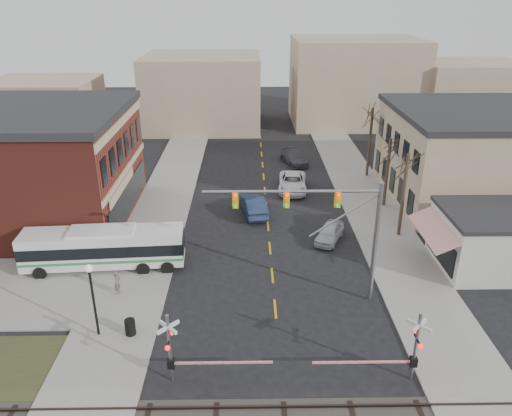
{
  "coord_description": "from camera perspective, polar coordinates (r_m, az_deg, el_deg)",
  "views": [
    {
      "loc": [
        -1.62,
        -23.92,
        18.24
      ],
      "look_at": [
        -1.08,
        9.74,
        3.5
      ],
      "focal_mm": 35.0,
      "sensor_mm": 36.0,
      "label": 1
    }
  ],
  "objects": [
    {
      "name": "car_b",
      "position": [
        43.96,
        -0.29,
        0.32
      ],
      "size": [
        2.6,
        5.28,
        1.66
      ],
      "primitive_type": "imported",
      "rotation": [
        0.0,
        0.0,
        3.31
      ],
      "color": "#1C2946",
      "rests_on": "ground"
    },
    {
      "name": "rr_crossing_east",
      "position": [
        26.75,
        16.87,
        -15.04
      ],
      "size": [
        5.6,
        1.36,
        4.0
      ],
      "color": "gray",
      "rests_on": "ground"
    },
    {
      "name": "tree_east_c",
      "position": [
        53.5,
        12.86,
        7.3
      ],
      "size": [
        0.28,
        0.28,
        7.2
      ],
      "color": "#382B21",
      "rests_on": "sidewalk_east"
    },
    {
      "name": "street_lamp",
      "position": [
        29.11,
        -18.3,
        -8.45
      ],
      "size": [
        0.44,
        0.44,
        4.56
      ],
      "color": "black",
      "rests_on": "sidewalk_west"
    },
    {
      "name": "pedestrian_far",
      "position": [
        36.27,
        -13.24,
        -5.42
      ],
      "size": [
        1.09,
        1.03,
        1.77
      ],
      "primitive_type": "imported",
      "rotation": [
        0.0,
        0.0,
        0.57
      ],
      "color": "#383C62",
      "rests_on": "sidewalk_west"
    },
    {
      "name": "car_a",
      "position": [
        39.82,
        8.4,
        -2.8
      ],
      "size": [
        3.11,
        4.3,
        1.36
      ],
      "primitive_type": "imported",
      "rotation": [
        0.0,
        0.0,
        -0.42
      ],
      "color": "#B3B3B8",
      "rests_on": "ground"
    },
    {
      "name": "ground",
      "position": [
        30.13,
        2.41,
        -13.65
      ],
      "size": [
        160.0,
        160.0,
        0.0
      ],
      "primitive_type": "plane",
      "color": "black",
      "rests_on": "ground"
    },
    {
      "name": "trash_bin",
      "position": [
        30.12,
        -14.18,
        -13.05
      ],
      "size": [
        0.6,
        0.6,
        0.96
      ],
      "primitive_type": "cylinder",
      "color": "black",
      "rests_on": "sidewalk_west"
    },
    {
      "name": "tree_east_b",
      "position": [
        46.21,
        14.75,
        3.94
      ],
      "size": [
        0.28,
        0.28,
        6.3
      ],
      "color": "#382B21",
      "rests_on": "sidewalk_east"
    },
    {
      "name": "pedestrian_near",
      "position": [
        33.77,
        -15.56,
        -8.18
      ],
      "size": [
        0.45,
        0.63,
        1.61
      ],
      "primitive_type": "imported",
      "rotation": [
        0.0,
        0.0,
        1.46
      ],
      "color": "#62564F",
      "rests_on": "sidewalk_west"
    },
    {
      "name": "rr_crossing_west",
      "position": [
        25.88,
        -8.85,
        -15.66
      ],
      "size": [
        5.6,
        1.36,
        4.0
      ],
      "color": "gray",
      "rests_on": "ground"
    },
    {
      "name": "tree_east_a",
      "position": [
        40.68,
        16.48,
        1.37
      ],
      "size": [
        0.28,
        0.28,
        6.75
      ],
      "color": "#382B21",
      "rests_on": "sidewalk_east"
    },
    {
      "name": "tan_building",
      "position": [
        51.79,
        26.38,
        5.49
      ],
      "size": [
        20.3,
        15.3,
        8.5
      ],
      "color": "tan",
      "rests_on": "ground"
    },
    {
      "name": "car_d",
      "position": [
        57.33,
        4.38,
        5.77
      ],
      "size": [
        3.35,
        5.23,
        1.41
      ],
      "primitive_type": "imported",
      "rotation": [
        0.0,
        0.0,
        0.31
      ],
      "color": "#47474D",
      "rests_on": "ground"
    },
    {
      "name": "sidewalk_east",
      "position": [
        48.82,
        12.31,
        1.21
      ],
      "size": [
        5.0,
        60.0,
        0.12
      ],
      "primitive_type": "cube",
      "color": "gray",
      "rests_on": "ground"
    },
    {
      "name": "sidewalk_west",
      "position": [
        48.18,
        -10.27,
        1.08
      ],
      "size": [
        5.0,
        60.0,
        0.12
      ],
      "primitive_type": "cube",
      "color": "gray",
      "rests_on": "ground"
    },
    {
      "name": "traffic_signal_mast",
      "position": [
        30.04,
        8.45,
        -1.16
      ],
      "size": [
        10.57,
        0.3,
        8.0
      ],
      "color": "gray",
      "rests_on": "ground"
    },
    {
      "name": "transit_bus",
      "position": [
        36.76,
        -17.04,
        -4.33
      ],
      "size": [
        11.34,
        3.23,
        2.88
      ],
      "color": "silver",
      "rests_on": "ground"
    },
    {
      "name": "car_c",
      "position": [
        49.44,
        4.19,
        2.92
      ],
      "size": [
        3.13,
        5.95,
        1.6
      ],
      "primitive_type": "imported",
      "rotation": [
        0.0,
        0.0,
        -0.09
      ],
      "color": "white",
      "rests_on": "ground"
    },
    {
      "name": "awning_shop",
      "position": [
        39.04,
        26.0,
        -3.25
      ],
      "size": [
        9.74,
        6.2,
        4.3
      ],
      "color": "beige",
      "rests_on": "ground"
    }
  ]
}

